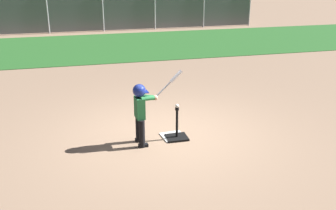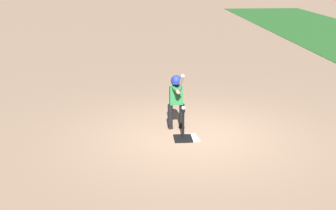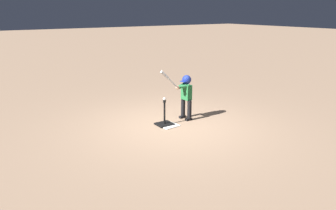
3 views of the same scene
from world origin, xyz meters
The scene contains 9 objects.
ground_plane centered at (0.00, 0.00, 0.00)m, with size 90.00×90.00×0.00m, color #93755B.
grass_outfield_strip centered at (0.00, 9.13, 0.01)m, with size 56.00×5.97×0.02m, color #286026.
backstop_fence centered at (0.00, 13.01, 1.19)m, with size 15.88×0.08×2.28m.
home_plate centered at (0.11, -0.13, 0.01)m, with size 0.44×0.44×0.02m, color white.
batting_tee centered at (0.16, -0.22, 0.09)m, with size 0.41×0.37×0.65m.
batter_child centered at (-0.55, -0.30, 0.76)m, with size 0.96×0.38×1.40m.
baseball centered at (0.16, -0.22, 0.68)m, with size 0.07×0.07×0.07m, color white.
bleachers_right_center centered at (-2.22, 14.24, 0.43)m, with size 2.99×1.62×0.88m.
bleachers_center centered at (6.60, 15.02, 0.44)m, with size 3.37×1.86×0.90m.
Camera 1 is at (-1.74, -7.00, 3.26)m, focal length 42.00 mm.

